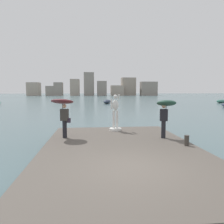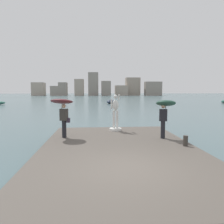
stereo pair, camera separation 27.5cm
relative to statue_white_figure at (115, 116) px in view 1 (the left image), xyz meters
name	(u,v)px [view 1 (the left image)]	position (x,y,z in m)	size (l,w,h in m)	color
ground_plane	(96,104)	(-0.22, 33.50, -1.27)	(400.00, 400.00, 0.00)	#4C666B
pier	(121,153)	(-0.22, -4.10, -1.07)	(6.65, 10.80, 0.40)	#564F47
statue_white_figure	(115,116)	(0.00, 0.00, 0.00)	(0.73, 0.92, 2.20)	white
onlooker_left	(63,107)	(-2.88, -1.73, 0.72)	(1.41, 1.42, 2.05)	black
onlooker_right	(166,108)	(2.28, -2.34, 0.66)	(1.18, 1.20, 2.00)	black
mooring_bollard	(187,140)	(2.69, -3.98, -0.64)	(0.20, 0.20, 0.46)	#38332D
boat_near	(107,102)	(2.32, 35.75, -0.83)	(2.52, 4.21, 0.88)	#2D384C
boat_leftward	(221,101)	(29.04, 35.50, -0.88)	(3.99, 3.23, 0.78)	#336B5B
distant_skyline	(95,88)	(1.98, 120.54, 3.48)	(77.59, 13.11, 13.57)	#A89989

